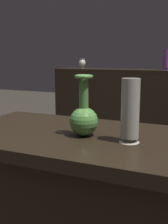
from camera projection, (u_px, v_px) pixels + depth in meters
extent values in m
cube|color=black|center=(84.00, 223.00, 1.34)|extent=(1.10, 0.59, 0.75)
cube|color=black|center=(84.00, 140.00, 1.26)|extent=(1.20, 0.64, 0.05)
cube|color=black|center=(164.00, 116.00, 3.29)|extent=(2.60, 0.40, 0.95)
cube|color=black|center=(166.00, 72.00, 3.20)|extent=(2.60, 0.40, 0.04)
sphere|color=#477A38|center=(84.00, 121.00, 1.23)|extent=(0.12, 0.12, 0.12)
cylinder|color=#477A38|center=(84.00, 93.00, 1.20)|extent=(0.04, 0.04, 0.14)
torus|color=#477A38|center=(84.00, 77.00, 1.19)|extent=(0.08, 0.08, 0.02)
cone|color=gray|center=(129.00, 140.00, 1.14)|extent=(0.08, 0.08, 0.02)
cylinder|color=gray|center=(130.00, 109.00, 1.12)|extent=(0.07, 0.07, 0.23)
cone|color=#7A388E|center=(166.00, 69.00, 3.19)|extent=(0.08, 0.08, 0.02)
cylinder|color=#7A388E|center=(167.00, 59.00, 3.16)|extent=(0.07, 0.07, 0.20)
cylinder|color=silver|center=(82.00, 68.00, 3.65)|extent=(0.05, 0.05, 0.01)
ellipsoid|color=silver|center=(82.00, 63.00, 3.63)|extent=(0.09, 0.09, 0.11)
cylinder|color=silver|center=(82.00, 59.00, 3.62)|extent=(0.07, 0.07, 0.01)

